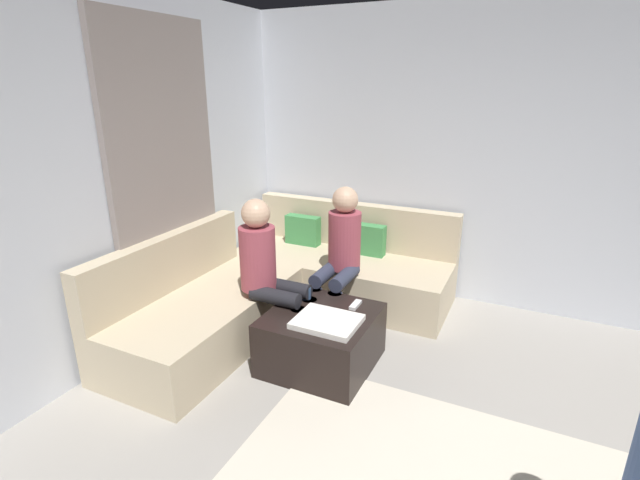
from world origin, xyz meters
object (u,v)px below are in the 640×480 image
ottoman (321,339)px  person_on_couch_back (340,252)px  game_remote (356,305)px  person_on_couch_side (269,269)px  coffee_mug (306,293)px  sectional_couch (287,284)px

ottoman → person_on_couch_back: size_ratio=0.63×
game_remote → person_on_couch_side: size_ratio=0.12×
game_remote → person_on_couch_back: size_ratio=0.12×
ottoman → game_remote: (0.18, 0.22, 0.22)m
coffee_mug → person_on_couch_back: (0.08, 0.49, 0.19)m
sectional_couch → coffee_mug: sectional_couch is taller
person_on_couch_back → person_on_couch_side: 0.68m
ottoman → person_on_couch_side: (-0.49, 0.08, 0.45)m
sectional_couch → coffee_mug: bearing=-46.1°
person_on_couch_side → game_remote: bearing=101.6°
sectional_couch → ottoman: sectional_couch is taller
person_on_couch_back → sectional_couch: bearing=6.4°
coffee_mug → sectional_couch: bearing=133.9°
coffee_mug → person_on_couch_side: bearing=-160.1°
person_on_couch_back → person_on_couch_side: bearing=59.4°
sectional_couch → ottoman: size_ratio=3.36×
sectional_couch → person_on_couch_back: person_on_couch_back is taller
ottoman → coffee_mug: size_ratio=8.00×
coffee_mug → person_on_couch_side: 0.34m
ottoman → sectional_couch: bearing=136.1°
game_remote → sectional_couch: bearing=154.3°
sectional_couch → person_on_couch_side: person_on_couch_side is taller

